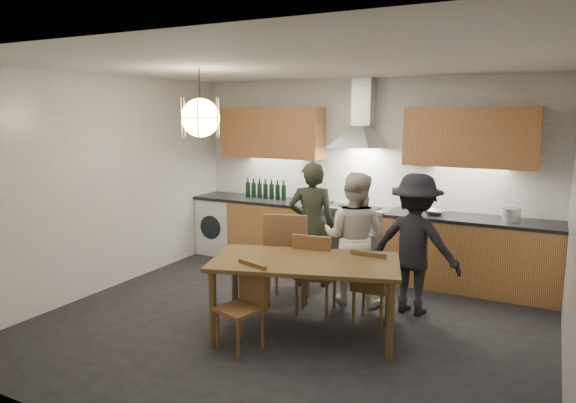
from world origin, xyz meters
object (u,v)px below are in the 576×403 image
at_px(chair_back_left, 287,252).
at_px(person_left, 312,225).
at_px(chair_front, 246,300).
at_px(person_right, 415,244).
at_px(dining_table, 305,269).
at_px(stock_pot, 511,215).
at_px(person_mid, 354,238).
at_px(mixing_bowl, 434,212).
at_px(wine_bottles, 266,189).

relative_size(chair_back_left, person_left, 0.68).
height_order(chair_front, person_right, person_right).
relative_size(dining_table, person_left, 1.26).
bearing_deg(stock_pot, person_mid, -145.24).
relative_size(chair_back_left, person_right, 0.70).
height_order(mixing_bowl, wine_bottles, wine_bottles).
distance_m(dining_table, person_mid, 1.06).
bearing_deg(dining_table, mixing_bowl, 52.10).
bearing_deg(wine_bottles, person_mid, -31.74).
bearing_deg(person_right, chair_front, 59.41).
relative_size(person_mid, stock_pot, 7.49).
distance_m(chair_back_left, mixing_bowl, 1.98).
distance_m(chair_front, stock_pot, 3.35).
bearing_deg(chair_front, chair_back_left, 114.70).
height_order(mixing_bowl, stock_pot, stock_pot).
bearing_deg(person_right, stock_pot, -123.15).
bearing_deg(person_left, person_right, 145.81).
bearing_deg(person_left, chair_front, 72.92).
distance_m(person_left, person_right, 1.38).
distance_m(person_mid, stock_pot, 1.90).
height_order(dining_table, stock_pot, stock_pot).
bearing_deg(person_mid, wine_bottles, -34.91).
bearing_deg(person_right, chair_back_left, 25.13).
bearing_deg(stock_pot, chair_front, -127.73).
height_order(chair_back_left, person_right, person_right).
bearing_deg(mixing_bowl, stock_pot, 2.93).
bearing_deg(person_right, dining_table, 59.31).
relative_size(person_left, person_right, 1.03).
distance_m(dining_table, chair_front, 0.65).
relative_size(mixing_bowl, stock_pot, 1.31).
distance_m(mixing_bowl, stock_pot, 0.88).
relative_size(dining_table, stock_pot, 9.82).
bearing_deg(chair_back_left, person_mid, -161.63).
xyz_separation_m(person_right, mixing_bowl, (-0.02, 1.01, 0.17)).
relative_size(chair_front, mixing_bowl, 3.02).
relative_size(chair_front, person_mid, 0.53).
bearing_deg(chair_front, mixing_bowl, 83.08).
bearing_deg(chair_back_left, wine_bottles, -69.20).
bearing_deg(stock_pot, person_left, -160.51).
height_order(dining_table, chair_back_left, chair_back_left).
xyz_separation_m(chair_front, person_mid, (0.48, 1.54, 0.30)).
bearing_deg(dining_table, stock_pot, 34.71).
height_order(chair_back_left, person_left, person_left).
bearing_deg(wine_bottles, dining_table, -52.06).
distance_m(person_left, stock_pot, 2.35).
height_order(chair_front, wine_bottles, wine_bottles).
height_order(dining_table, person_mid, person_mid).
bearing_deg(person_right, person_mid, 7.83).
relative_size(chair_back_left, chair_front, 1.34).
distance_m(chair_back_left, stock_pot, 2.67).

